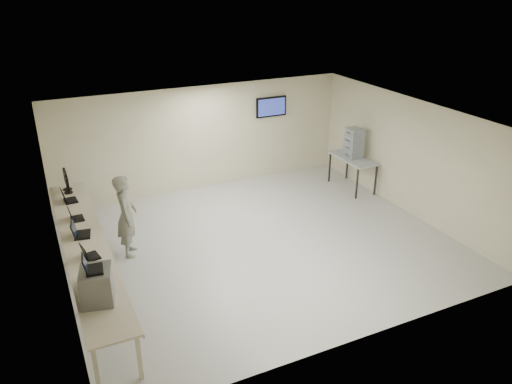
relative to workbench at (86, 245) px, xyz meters
name	(u,v)px	position (x,y,z in m)	size (l,w,h in m)	color
room	(260,183)	(3.62, 0.06, 0.58)	(8.01, 7.01, 2.81)	#B7B7B7
workbench	(86,245)	(0.00, 0.00, 0.00)	(0.76, 6.00, 0.90)	beige
equipment_box	(97,286)	(-0.06, -1.95, 0.34)	(0.45, 0.52, 0.54)	slate
laptop_on_box	(90,267)	(-0.12, -1.95, 0.68)	(0.31, 0.36, 0.26)	black
laptop_0	(93,280)	(-0.07, -1.47, 0.15)	(0.33, 0.40, 0.30)	black
laptop_1	(88,254)	(-0.02, -0.59, 0.14)	(0.32, 0.37, 0.26)	black
laptop_2	(79,232)	(-0.06, 0.29, 0.15)	(0.39, 0.44, 0.31)	black
laptop_3	(74,217)	(-0.05, 1.03, 0.14)	(0.28, 0.34, 0.26)	black
laptop_4	(68,198)	(-0.08, 2.00, 0.15)	(0.32, 0.38, 0.28)	black
monitor_near	(67,182)	(-0.01, 2.48, 0.33)	(0.19, 0.43, 0.42)	black
monitor_far	(66,178)	(-0.01, 2.68, 0.35)	(0.21, 0.46, 0.46)	black
soldier	(127,216)	(0.93, 0.79, 0.06)	(0.65, 0.42, 1.77)	#57594E
side_table	(353,160)	(7.19, 1.68, 0.00)	(0.70, 1.49, 0.90)	#A0A3A6
storage_bins	(354,143)	(7.17, 1.68, 0.47)	(0.38, 0.43, 0.81)	#8C97A3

